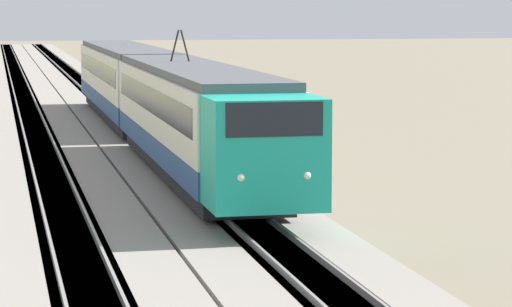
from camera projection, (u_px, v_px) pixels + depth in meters
name	position (u px, v px, depth m)	size (l,w,h in m)	color
ballast_main	(30.00, 117.00, 61.78)	(240.00, 4.40, 0.30)	gray
ballast_adjacent	(118.00, 116.00, 62.72)	(240.00, 4.40, 0.30)	gray
track_main	(30.00, 117.00, 61.78)	(240.00, 1.57, 0.45)	#4C4238
track_adjacent	(118.00, 115.00, 62.72)	(240.00, 1.57, 0.45)	#4C4238
passenger_train	(154.00, 93.00, 48.28)	(42.26, 2.85, 4.97)	#19A88E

